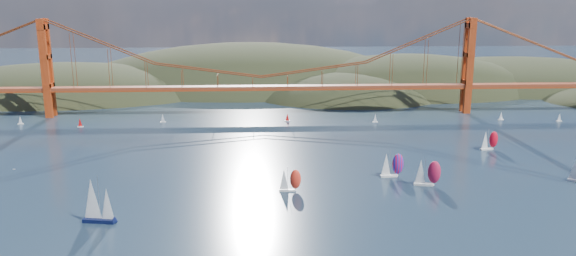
# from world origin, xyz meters

# --- Properties ---
(ground) EXTENTS (1200.00, 1200.00, 0.00)m
(ground) POSITION_xyz_m (0.00, 0.00, 0.00)
(ground) COLOR black
(ground) RESTS_ON ground
(headlands) EXTENTS (725.00, 225.00, 96.00)m
(headlands) POSITION_xyz_m (44.95, 278.29, -12.46)
(headlands) COLOR black
(headlands) RESTS_ON ground
(bridge) EXTENTS (552.00, 12.00, 55.00)m
(bridge) POSITION_xyz_m (-1.75, 180.00, 32.23)
(bridge) COLOR maroon
(bridge) RESTS_ON ground
(sloop_navy) EXTENTS (10.22, 6.29, 15.37)m
(sloop_navy) POSITION_xyz_m (-51.10, 24.28, 6.78)
(sloop_navy) COLOR black
(sloop_navy) RESTS_ON ground
(racer_0) EXTENTS (7.90, 3.22, 9.08)m
(racer_0) POSITION_xyz_m (9.15, 49.06, 4.29)
(racer_0) COLOR silver
(racer_0) RESTS_ON ground
(racer_1) EXTENTS (9.61, 5.30, 10.77)m
(racer_1) POSITION_xyz_m (59.54, 52.51, 5.09)
(racer_1) COLOR silver
(racer_1) RESTS_ON ground
(racer_3) EXTENTS (8.42, 4.44, 9.45)m
(racer_3) POSITION_xyz_m (101.54, 98.85, 4.46)
(racer_3) COLOR white
(racer_3) RESTS_ON ground
(racer_rwb) EXTENTS (9.04, 3.79, 10.31)m
(racer_rwb) POSITION_xyz_m (49.02, 63.18, 4.87)
(racer_rwb) COLOR white
(racer_rwb) RESTS_ON ground
(distant_boat_1) EXTENTS (3.00, 2.00, 4.70)m
(distant_boat_1) POSITION_xyz_m (-129.66, 160.91, 2.41)
(distant_boat_1) COLOR silver
(distant_boat_1) RESTS_ON ground
(distant_boat_2) EXTENTS (3.00, 2.00, 4.70)m
(distant_boat_2) POSITION_xyz_m (-95.53, 152.63, 2.41)
(distant_boat_2) COLOR silver
(distant_boat_2) RESTS_ON ground
(distant_boat_3) EXTENTS (3.00, 2.00, 4.70)m
(distant_boat_3) POSITION_xyz_m (-53.92, 161.39, 2.41)
(distant_boat_3) COLOR silver
(distant_boat_3) RESTS_ON ground
(distant_boat_4) EXTENTS (3.00, 2.00, 4.70)m
(distant_boat_4) POSITION_xyz_m (132.60, 158.17, 2.41)
(distant_boat_4) COLOR silver
(distant_boat_4) RESTS_ON ground
(distant_boat_5) EXTENTS (3.00, 2.00, 4.70)m
(distant_boat_5) POSITION_xyz_m (162.84, 152.63, 2.41)
(distant_boat_5) COLOR silver
(distant_boat_5) RESTS_ON ground
(distant_boat_8) EXTENTS (3.00, 2.00, 4.70)m
(distant_boat_8) POSITION_xyz_m (61.59, 155.53, 2.41)
(distant_boat_8) COLOR silver
(distant_boat_8) RESTS_ON ground
(distant_boat_9) EXTENTS (3.00, 2.00, 4.70)m
(distant_boat_9) POSITION_xyz_m (13.90, 160.47, 2.41)
(distant_boat_9) COLOR silver
(distant_boat_9) RESTS_ON ground
(gull) EXTENTS (0.90, 0.25, 0.17)m
(gull) POSITION_xyz_m (-72.10, 18.96, 19.09)
(gull) COLOR white
(gull) RESTS_ON ground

